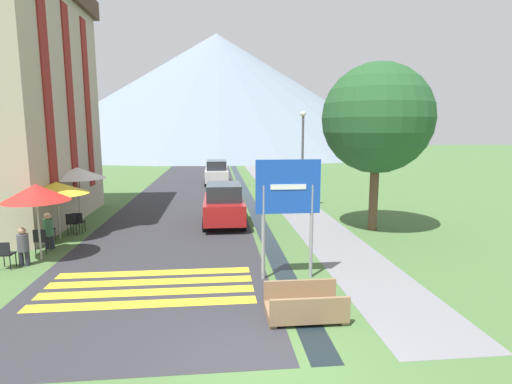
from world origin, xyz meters
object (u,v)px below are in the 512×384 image
Objects in this scene: hotel_building at (9,90)px; tree_by_path at (377,119)px; road_sign at (288,200)px; cafe_chair_middle at (47,229)px; cafe_umbrella_middle_yellow at (57,188)px; cafe_chair_near_left at (41,239)px; footbridge at (305,307)px; person_seated_near at (48,229)px; person_seated_far at (23,245)px; streetlamp at (303,152)px; parked_car_near at (224,204)px; cafe_umbrella_rear_white at (77,173)px; cafe_umbrella_front_red at (36,193)px; cafe_chair_far_left at (72,222)px; parked_car_far at (217,172)px; cafe_chair_nearest at (5,253)px; cafe_chair_far_right at (78,221)px.

hotel_building is 15.39m from tree_by_path.
road_sign is 9.42m from cafe_chair_middle.
cafe_umbrella_middle_yellow is at bearing 63.08° from cafe_chair_middle.
cafe_chair_near_left is at bearing -86.90° from cafe_umbrella_middle_yellow.
person_seated_near is (-7.71, 5.91, 0.47)m from footbridge.
person_seated_far is (0.08, -3.03, -1.30)m from cafe_umbrella_middle_yellow.
streetlamp is at bearing 37.27° from person_seated_far.
person_seated_near is at bearing -153.88° from parked_car_near.
parked_car_near is at bearing 15.62° from cafe_umbrella_middle_yellow.
hotel_building is 2.79× the size of parked_car_near.
parked_car_near is 7.11m from cafe_chair_near_left.
streetlamp is 0.75× the size of tree_by_path.
cafe_umbrella_rear_white reaches higher than cafe_chair_near_left.
cafe_umbrella_front_red is at bearing 162.27° from road_sign.
cafe_chair_far_left is at bearing 91.26° from cafe_umbrella_front_red.
parked_car_far is 16.59m from tree_by_path.
cafe_chair_far_left is (-7.59, 5.48, -1.71)m from road_sign.
footbridge is at bearing -32.18° from cafe_umbrella_front_red.
cafe_chair_near_left is 0.67× the size of person_seated_near.
cafe_umbrella_middle_yellow is at bearing -178.93° from tree_by_path.
tree_by_path is at bearing 12.54° from cafe_umbrella_front_red.
hotel_building is at bearing 169.86° from tree_by_path.
parked_car_near is 7.35m from cafe_umbrella_front_red.
cafe_chair_nearest is 3.63m from cafe_umbrella_middle_yellow.
parked_car_near is at bearing -10.01° from cafe_chair_far_left.
footbridge is at bearing -60.63° from cafe_chair_far_right.
footbridge is at bearing -90.47° from road_sign.
cafe_chair_near_left is (-0.32, -2.64, 0.00)m from cafe_chair_far_right.
cafe_chair_near_left is at bearing -66.54° from cafe_chair_middle.
hotel_building reaches higher than cafe_chair_nearest.
streetlamp reaches higher than person_seated_near.
hotel_building is at bearing 119.88° from cafe_umbrella_front_red.
cafe_umbrella_front_red is 2.03× the size of person_seated_far.
hotel_building is at bearing -171.98° from streetlamp.
hotel_building is 6.48m from cafe_chair_far_left.
cafe_umbrella_front_red is 0.48× the size of streetlamp.
cafe_chair_near_left is (-7.73, 5.32, 0.29)m from footbridge.
hotel_building is 15.73m from parked_car_far.
hotel_building is 5.54m from cafe_umbrella_middle_yellow.
footbridge is 12.38m from cafe_umbrella_rear_white.
cafe_chair_far_left is at bearing -149.64° from cafe_chair_far_right.
cafe_umbrella_rear_white reaches higher than parked_car_near.
tree_by_path is at bearing -9.35° from cafe_chair_near_left.
cafe_chair_nearest is 1.53m from cafe_chair_near_left.
cafe_chair_nearest and cafe_chair_middle have the same top height.
cafe_chair_far_right is at bearing 88.24° from cafe_umbrella_front_red.
footbridge is 0.45× the size of parked_car_near.
cafe_umbrella_rear_white is at bearing -114.67° from parked_car_far.
footbridge is 10.88m from cafe_chair_far_left.
cafe_umbrella_front_red reaches higher than cafe_chair_middle.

